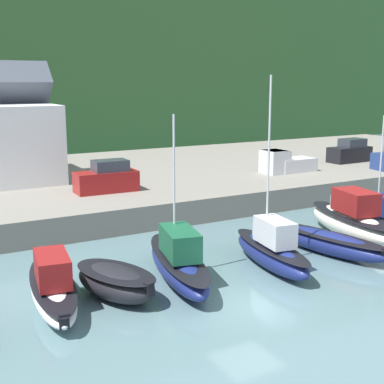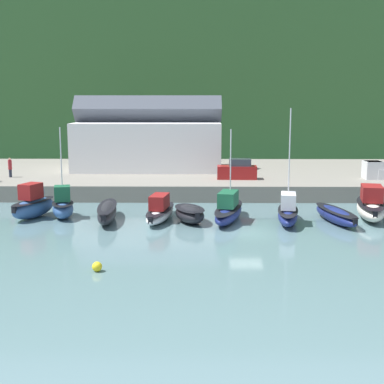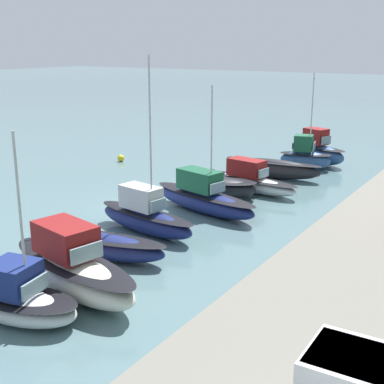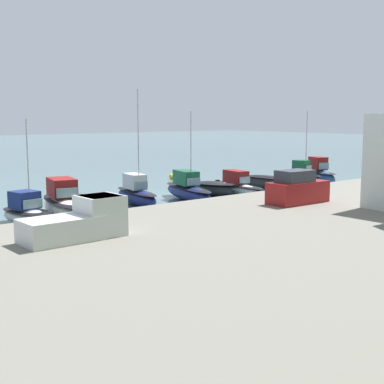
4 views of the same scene
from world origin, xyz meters
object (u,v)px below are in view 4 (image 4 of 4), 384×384
moored_boat_1 (302,177)px  parked_car_1 (297,189)px  moored_boat_2 (268,182)px  moored_boat_3 (237,186)px  pickup_truck_0 (82,221)px  moored_boat_9 (27,212)px  moored_boat_5 (188,190)px  moored_boat_4 (212,188)px  moored_boat_6 (136,194)px  moored_boat_7 (94,203)px  moored_boat_0 (319,175)px  mooring_buoy_0 (171,176)px  moored_boat_8 (63,204)px

moored_boat_1 → parked_car_1: 20.04m
moored_boat_2 → moored_boat_3: bearing=-1.4°
pickup_truck_0 → moored_boat_9: bearing=167.9°
moored_boat_9 → parked_car_1: moored_boat_9 is taller
moored_boat_5 → pickup_truck_0: 21.93m
moored_boat_4 → moored_boat_6: bearing=-19.2°
moored_boat_2 → moored_boat_5: size_ratio=0.94×
moored_boat_4 → parked_car_1: parked_car_1 is taller
moored_boat_7 → parked_car_1: size_ratio=1.71×
moored_boat_4 → moored_boat_6: (8.02, -0.28, 0.21)m
moored_boat_0 → moored_boat_1: 2.57m
moored_boat_1 → moored_boat_5: bearing=-17.4°
moored_boat_2 → pickup_truck_0: pickup_truck_0 is taller
moored_boat_1 → moored_boat_4: 10.94m
moored_boat_0 → moored_boat_5: bearing=15.6°
moored_boat_0 → moored_boat_9: size_ratio=0.81×
moored_boat_2 → moored_boat_0: bearing=165.3°
moored_boat_7 → moored_boat_6: bearing=173.0°
parked_car_1 → moored_boat_2: bearing=140.6°
moored_boat_3 → parked_car_1: bearing=69.3°
mooring_buoy_0 → moored_boat_7: bearing=36.9°
moored_boat_4 → moored_boat_7: 12.00m
moored_boat_3 → moored_boat_5: moored_boat_5 is taller
moored_boat_5 → parked_car_1: moored_boat_5 is taller
moored_boat_5 → moored_boat_1: bearing=-170.8°
moored_boat_9 → pickup_truck_0: moored_boat_9 is taller
moored_boat_3 → parked_car_1: size_ratio=1.77×
moored_boat_9 → moored_boat_5: bearing=174.2°
moored_boat_3 → moored_boat_5: (5.71, -0.24, 0.14)m
parked_car_1 → mooring_buoy_0: parked_car_1 is taller
moored_boat_2 → mooring_buoy_0: 13.54m
moored_boat_4 → moored_boat_8: moored_boat_8 is taller
moored_boat_2 → parked_car_1: size_ratio=1.79×
moored_boat_6 → parked_car_1: (-3.09, 14.09, 1.60)m
moored_boat_1 → moored_boat_5: 14.10m
moored_boat_2 → moored_boat_7: size_ratio=1.04×
mooring_buoy_0 → moored_boat_8: bearing=35.3°
moored_boat_6 → pickup_truck_0: size_ratio=1.95×
moored_boat_5 → parked_car_1: bearing=96.2°
moored_boat_2 → moored_boat_6: size_ratio=0.82×
moored_boat_0 → moored_boat_3: size_ratio=0.75×
moored_boat_3 → moored_boat_4: moored_boat_3 is taller
moored_boat_3 → moored_boat_8: size_ratio=0.95×
moored_boat_6 → moored_boat_3: bearing=-176.4°
moored_boat_9 → mooring_buoy_0: 27.45m
moored_boat_4 → pickup_truck_0: (20.42, 14.01, 1.71)m
moored_boat_5 → moored_boat_8: moored_boat_5 is taller
moored_boat_2 → moored_boat_3: size_ratio=1.01×
moored_boat_0 → moored_boat_2: 6.63m
moored_boat_3 → moored_boat_5: bearing=6.3°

